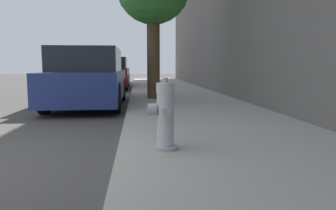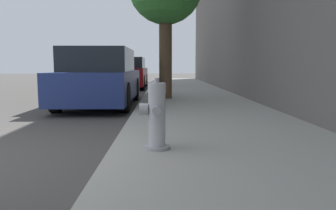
% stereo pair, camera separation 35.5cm
% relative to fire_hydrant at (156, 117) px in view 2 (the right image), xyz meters
% --- Properties ---
extents(sidewalk_slab, '(2.92, 40.00, 0.13)m').
position_rel_fire_hydrant_xyz_m(sidewalk_slab, '(0.94, -0.21, -0.42)').
color(sidewalk_slab, '#99968E').
rests_on(sidewalk_slab, ground_plane).
extents(fire_hydrant, '(0.33, 0.35, 0.77)m').
position_rel_fire_hydrant_xyz_m(fire_hydrant, '(0.00, 0.00, 0.00)').
color(fire_hydrant, '#97979C').
rests_on(fire_hydrant, sidewalk_slab).
extents(parked_car_near, '(1.72, 4.32, 1.47)m').
position_rel_fire_hydrant_xyz_m(parked_car_near, '(-1.53, 5.01, 0.22)').
color(parked_car_near, navy).
rests_on(parked_car_near, ground_plane).
extents(parked_car_mid, '(1.82, 3.92, 1.41)m').
position_rel_fire_hydrant_xyz_m(parked_car_mid, '(-1.60, 11.54, 0.20)').
color(parked_car_mid, maroon).
rests_on(parked_car_mid, ground_plane).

